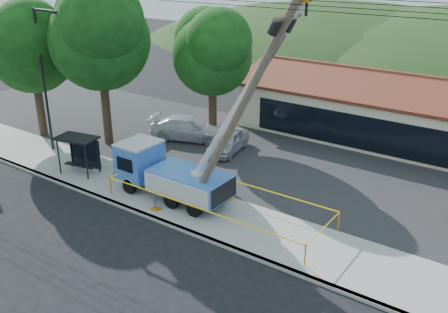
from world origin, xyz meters
TOP-DOWN VIEW (x-y plane):
  - ground at (0.00, 0.00)m, footprint 120.00×120.00m
  - curb at (0.00, 2.10)m, footprint 60.00×0.25m
  - sidewalk at (0.00, 4.00)m, footprint 60.00×4.00m
  - parking_lot at (0.00, 12.00)m, footprint 60.00×12.00m
  - strip_mall at (4.00, 19.98)m, footprint 22.50×8.53m
  - streetlight at (-13.78, 5.00)m, footprint 2.13×0.22m
  - tree_west_near at (-12.00, 8.00)m, footprint 7.56×6.72m
  - tree_west_far at (-17.00, 6.50)m, footprint 6.84×6.08m
  - tree_lot at (-7.00, 13.00)m, footprint 6.30×5.60m
  - hill_west at (-15.00, 55.00)m, footprint 78.40×56.00m
  - utility_truck at (-3.25, 4.26)m, footprint 10.47×3.48m
  - leaning_pole at (1.31, 3.77)m, footprint 5.73×1.99m
  - bus_shelter at (-9.58, 3.66)m, footprint 2.53×1.83m
  - caution_tape at (-0.41, 4.36)m, footprint 11.38×3.45m
  - car_silver at (-4.53, 11.29)m, footprint 2.29×4.23m
  - car_white at (-8.00, 11.61)m, footprint 5.75×3.94m

SIDE VIEW (x-z plane):
  - ground at x=0.00m, z-range 0.00..0.00m
  - hill_west at x=-15.00m, z-range -14.00..14.00m
  - car_silver at x=-4.53m, z-range -0.68..0.68m
  - car_white at x=-8.00m, z-range -0.77..0.77m
  - parking_lot at x=0.00m, z-range 0.00..0.10m
  - curb at x=0.00m, z-range 0.00..0.15m
  - sidewalk at x=0.00m, z-range 0.00..0.15m
  - caution_tape at x=-0.41m, z-range 0.40..1.40m
  - utility_truck at x=-3.25m, z-range -3.68..6.94m
  - bus_shelter at x=-9.58m, z-range 0.65..2.86m
  - strip_mall at x=4.00m, z-range -0.46..4.22m
  - streetlight at x=-13.78m, z-range 0.80..9.80m
  - leaning_pole at x=1.31m, z-range 0.59..11.13m
  - tree_lot at x=-7.00m, z-range 1.74..10.68m
  - tree_west_far at x=-17.00m, z-range 1.80..11.28m
  - tree_west_near at x=-12.00m, z-range 2.12..12.92m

